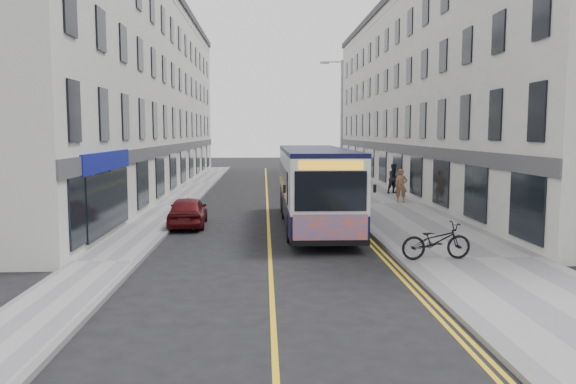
{
  "coord_description": "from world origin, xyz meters",
  "views": [
    {
      "loc": [
        -0.18,
        -17.94,
        3.97
      ],
      "look_at": [
        0.77,
        4.15,
        1.6
      ],
      "focal_mm": 35.0,
      "sensor_mm": 36.0,
      "label": 1
    }
  ],
  "objects": [
    {
      "name": "kerb_east",
      "position": [
        4.0,
        12.0,
        0.07
      ],
      "size": [
        0.18,
        64.0,
        0.13
      ],
      "primitive_type": "cube",
      "color": "slate",
      "rests_on": "ground"
    },
    {
      "name": "road_centre_line",
      "position": [
        0.0,
        12.0,
        0.0
      ],
      "size": [
        0.12,
        64.0,
        0.01
      ],
      "primitive_type": "cube",
      "color": "yellow",
      "rests_on": "ground"
    },
    {
      "name": "bicycle",
      "position": [
        5.03,
        -1.43,
        0.69
      ],
      "size": [
        2.22,
        0.94,
        1.13
      ],
      "primitive_type": "imported",
      "rotation": [
        0.0,
        0.0,
        1.66
      ],
      "color": "black",
      "rests_on": "pavement_east"
    },
    {
      "name": "city_bus",
      "position": [
        1.94,
        5.33,
        1.8
      ],
      "size": [
        2.64,
        11.32,
        3.29
      ],
      "color": "black",
      "rests_on": "ground"
    },
    {
      "name": "road_dbl_yellow_outer",
      "position": [
        3.75,
        12.0,
        0.0
      ],
      "size": [
        0.1,
        64.0,
        0.01
      ],
      "primitive_type": "cube",
      "color": "yellow",
      "rests_on": "ground"
    },
    {
      "name": "pedestrian_near",
      "position": [
        7.35,
        12.4,
        1.03
      ],
      "size": [
        0.75,
        0.57,
        1.83
      ],
      "primitive_type": "imported",
      "rotation": [
        0.0,
        0.0,
        -0.22
      ],
      "color": "brown",
      "rests_on": "pavement_east"
    },
    {
      "name": "road_dbl_yellow_inner",
      "position": [
        3.55,
        12.0,
        0.0
      ],
      "size": [
        0.1,
        64.0,
        0.01
      ],
      "primitive_type": "cube",
      "color": "yellow",
      "rests_on": "ground"
    },
    {
      "name": "pavement_west",
      "position": [
        -5.0,
        12.0,
        0.06
      ],
      "size": [
        2.0,
        64.0,
        0.12
      ],
      "primitive_type": "cube",
      "color": "gray",
      "rests_on": "ground"
    },
    {
      "name": "car_maroon",
      "position": [
        -3.4,
        5.64,
        0.64
      ],
      "size": [
        1.68,
        3.84,
        1.29
      ],
      "primitive_type": "imported",
      "rotation": [
        0.0,
        0.0,
        3.19
      ],
      "color": "#530D11",
      "rests_on": "ground"
    },
    {
      "name": "pavement_east",
      "position": [
        6.25,
        12.0,
        0.06
      ],
      "size": [
        4.5,
        64.0,
        0.12
      ],
      "primitive_type": "cube",
      "color": "gray",
      "rests_on": "ground"
    },
    {
      "name": "pedestrian_far",
      "position": [
        8.0,
        16.84,
        1.06
      ],
      "size": [
        1.11,
        0.99,
        1.89
      ],
      "primitive_type": "imported",
      "rotation": [
        0.0,
        0.0,
        0.35
      ],
      "color": "black",
      "rests_on": "pavement_east"
    },
    {
      "name": "streetlamp",
      "position": [
        4.17,
        14.0,
        4.38
      ],
      "size": [
        1.32,
        0.18,
        8.0
      ],
      "color": "#999CA2",
      "rests_on": "ground"
    },
    {
      "name": "car_white",
      "position": [
        2.36,
        21.35,
        0.66
      ],
      "size": [
        1.47,
        4.01,
        1.31
      ],
      "primitive_type": "imported",
      "rotation": [
        0.0,
        0.0,
        -0.02
      ],
      "color": "silver",
      "rests_on": "ground"
    },
    {
      "name": "kerb_west",
      "position": [
        -4.0,
        12.0,
        0.07
      ],
      "size": [
        0.18,
        64.0,
        0.13
      ],
      "primitive_type": "cube",
      "color": "slate",
      "rests_on": "ground"
    },
    {
      "name": "terrace_east",
      "position": [
        11.5,
        21.0,
        6.5
      ],
      "size": [
        6.0,
        46.0,
        13.0
      ],
      "primitive_type": "cube",
      "color": "silver",
      "rests_on": "ground"
    },
    {
      "name": "terrace_west",
      "position": [
        -9.0,
        21.0,
        6.5
      ],
      "size": [
        6.0,
        46.0,
        13.0
      ],
      "primitive_type": "cube",
      "color": "silver",
      "rests_on": "ground"
    },
    {
      "name": "ground",
      "position": [
        0.0,
        0.0,
        0.0
      ],
      "size": [
        140.0,
        140.0,
        0.0
      ],
      "primitive_type": "plane",
      "color": "black",
      "rests_on": "ground"
    }
  ]
}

